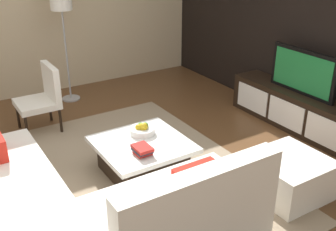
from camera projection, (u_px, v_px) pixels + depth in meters
ground_plane at (139, 180)px, 4.33m from camera, size 14.00×14.00×0.00m
feature_wall_back at (326, 21)px, 5.06m from camera, size 6.40×0.12×2.80m
side_wall_left at (51, 4)px, 6.32m from camera, size 0.12×5.20×2.80m
area_rug at (135, 175)px, 4.41m from camera, size 3.42×2.39×0.01m
media_console at (297, 111)px, 5.39m from camera, size 2.06×0.45×0.50m
television at (303, 72)px, 5.17m from camera, size 1.01×0.06×0.58m
sectional_couch at (72, 210)px, 3.39m from camera, size 2.38×2.28×0.85m
coffee_table at (143, 157)px, 4.37m from camera, size 0.92×0.93×0.38m
accent_chair_near at (43, 94)px, 5.27m from camera, size 0.53×0.52×0.87m
floor_lamp at (61, 6)px, 5.83m from camera, size 0.31×0.31×1.71m
ottoman at (288, 176)px, 4.04m from camera, size 0.70×0.70×0.40m
fruit_bowl at (142, 130)px, 4.47m from camera, size 0.28×0.28×0.14m
book_stack at (142, 150)px, 4.05m from camera, size 0.22×0.16×0.09m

